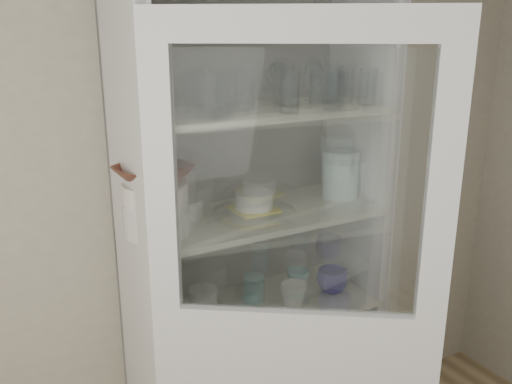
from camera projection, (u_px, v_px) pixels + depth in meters
wall_back at (185, 195)px, 2.17m from camera, size 3.60×0.02×2.60m
pantry_cabinet at (249, 281)px, 2.24m from camera, size 1.00×0.45×2.10m
cupboard_door at (294, 374)px, 1.74m from camera, size 0.76×0.54×2.00m
tumbler_0 at (159, 98)px, 1.66m from camera, size 0.10×0.10×0.15m
tumbler_1 at (210, 97)px, 1.71m from camera, size 0.09×0.09×0.14m
tumbler_2 at (219, 97)px, 1.73m from camera, size 0.08×0.08×0.14m
tumbler_3 at (290, 92)px, 1.85m from camera, size 0.08×0.08×0.14m
tumbler_4 at (331, 89)px, 1.92m from camera, size 0.09×0.09×0.14m
tumbler_5 at (336, 89)px, 1.99m from camera, size 0.08×0.08×0.13m
tumbler_6 at (367, 87)px, 2.04m from camera, size 0.08×0.08×0.14m
tumbler_7 at (194, 93)px, 1.85m from camera, size 0.09×0.09×0.14m
tumbler_8 at (227, 90)px, 1.89m from camera, size 0.08×0.08×0.14m
tumbler_9 at (245, 88)px, 1.92m from camera, size 0.10×0.10×0.15m
tumbler_10 at (285, 86)px, 2.01m from camera, size 0.08×0.08×0.15m
tumbler_11 at (317, 87)px, 2.06m from camera, size 0.08×0.08×0.13m
goblet_0 at (151, 86)px, 1.85m from camera, size 0.08×0.08×0.18m
goblet_1 at (197, 87)px, 1.96m from camera, size 0.07×0.07×0.15m
goblet_2 at (278, 80)px, 2.12m from camera, size 0.08×0.08×0.17m
goblet_3 at (313, 79)px, 2.15m from camera, size 0.08×0.08×0.17m
plate_stack_front at (157, 218)px, 1.86m from camera, size 0.23×0.23×0.11m
plate_stack_back at (175, 207)px, 2.03m from camera, size 0.22×0.22×0.07m
cream_bowl at (155, 193)px, 1.83m from camera, size 0.25×0.25×0.07m
terracotta_bowl at (154, 174)px, 1.81m from camera, size 0.32×0.32×0.06m
glass_platter at (254, 213)px, 2.05m from camera, size 0.41×0.41×0.02m
yellow_trivet at (254, 209)px, 2.05m from camera, size 0.15×0.15×0.01m
white_ramekin at (254, 200)px, 2.04m from camera, size 0.16×0.16×0.06m
grey_bowl_stack at (340, 174)px, 2.25m from camera, size 0.15×0.15×0.20m
mug_blue at (332, 281)px, 2.30m from camera, size 0.16×0.16×0.10m
mug_teal at (298, 280)px, 2.32m from camera, size 0.12×0.12×0.09m
mug_white at (293, 295)px, 2.17m from camera, size 0.13×0.13×0.10m
teal_jar at (254, 288)px, 2.23m from camera, size 0.09×0.09×0.11m
measuring_cups at (239, 320)px, 2.05m from camera, size 0.09×0.09×0.04m
white_canister at (203, 304)px, 2.07m from camera, size 0.14×0.14×0.13m
tin_box at (266, 377)px, 2.34m from camera, size 0.22×0.17×0.06m
tumbler_12 at (345, 87)px, 2.07m from camera, size 0.07×0.07×0.13m
tumbler_13 at (334, 85)px, 2.08m from camera, size 0.07×0.07×0.14m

